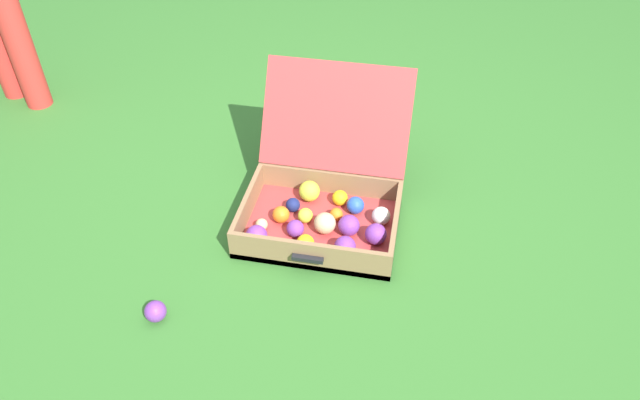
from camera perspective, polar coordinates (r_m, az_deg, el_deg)
name	(u,v)px	position (r m, az deg, el deg)	size (l,w,h in m)	color
ground_plane	(304,230)	(2.23, -1.54, -2.93)	(16.00, 16.00, 0.00)	#336B28
open_suitcase	(325,197)	(2.22, 0.48, 0.30)	(0.58, 0.68, 0.48)	#B23838
stray_ball_on_grass	(155,311)	(2.00, -15.65, -10.34)	(0.07, 0.07, 0.07)	purple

